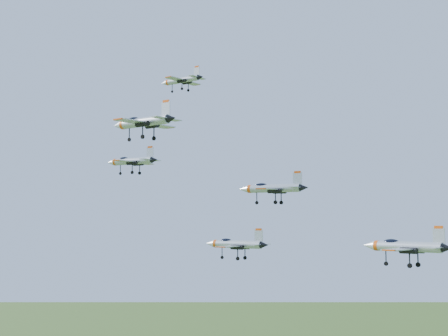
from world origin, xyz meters
The scene contains 6 objects.
jet_lead centered at (-15.67, 13.65, 162.27)m, with size 11.01×9.17×2.94m.
jet_left_high centered at (-14.02, -4.37, 144.39)m, with size 11.11×9.14×2.97m.
jet_right_high centered at (-1.30, -18.26, 148.34)m, with size 12.59×10.53×3.37m.
jet_left_low centered at (7.30, 6.98, 139.67)m, with size 13.09×10.73×3.51m.
jet_right_low centered at (8.41, -8.20, 130.76)m, with size 11.06×9.17×2.96m.
jet_trail centered at (31.85, -2.75, 130.72)m, with size 13.31×11.27×3.60m.
Camera 1 is at (52.26, -89.81, 134.58)m, focal length 50.00 mm.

